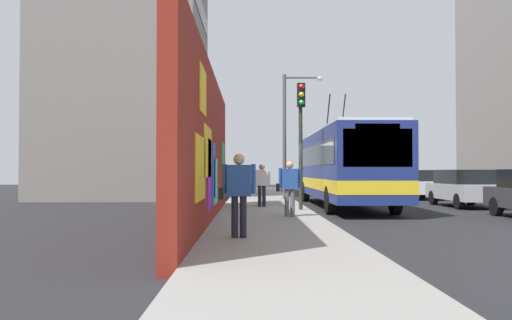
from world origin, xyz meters
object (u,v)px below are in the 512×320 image
(city_bus, at_px, (343,165))
(pedestrian_at_curb, at_px, (289,184))
(parked_car_champagne, at_px, (387,181))
(pedestrian_near_wall, at_px, (238,188))
(parked_car_white, at_px, (416,184))
(pedestrian_midblock, at_px, (262,182))
(traffic_light, at_px, (301,125))
(street_lamp, at_px, (289,126))
(parked_car_silver, at_px, (465,187))

(city_bus, xyz_separation_m, pedestrian_at_curb, (-6.31, 2.77, -0.67))
(parked_car_champagne, height_order, pedestrian_near_wall, pedestrian_near_wall)
(parked_car_white, relative_size, pedestrian_midblock, 2.67)
(traffic_light, xyz_separation_m, street_lamp, (7.01, -0.14, 0.56))
(street_lamp, bearing_deg, pedestrian_at_curb, 175.50)
(parked_car_silver, bearing_deg, parked_car_champagne, 0.00)
(parked_car_silver, xyz_separation_m, traffic_light, (-3.55, 7.35, 2.33))
(traffic_light, bearing_deg, parked_car_white, -36.61)
(parked_car_silver, bearing_deg, pedestrian_near_wall, 139.79)
(parked_car_silver, height_order, pedestrian_near_wall, pedestrian_near_wall)
(parked_car_champagne, height_order, pedestrian_at_curb, pedestrian_at_curb)
(pedestrian_midblock, bearing_deg, street_lamp, -15.57)
(parked_car_white, bearing_deg, city_bus, 140.20)
(city_bus, height_order, pedestrian_midblock, city_bus)
(street_lamp, bearing_deg, parked_car_champagne, -39.54)
(city_bus, distance_m, pedestrian_at_curb, 6.93)
(parked_car_champagne, relative_size, pedestrian_at_curb, 2.56)
(parked_car_white, height_order, traffic_light, traffic_light)
(pedestrian_midblock, distance_m, street_lamp, 6.17)
(pedestrian_at_curb, distance_m, pedestrian_midblock, 4.35)
(parked_car_white, distance_m, pedestrian_near_wall, 19.84)
(city_bus, xyz_separation_m, traffic_light, (-3.65, 2.15, 1.37))
(parked_car_champagne, xyz_separation_m, pedestrian_at_curb, (-18.41, 7.97, 0.29))
(parked_car_white, relative_size, parked_car_champagne, 1.03)
(parked_car_champagne, height_order, traffic_light, traffic_light)
(pedestrian_near_wall, relative_size, pedestrian_at_curb, 1.04)
(city_bus, relative_size, pedestrian_midblock, 7.32)
(city_bus, height_order, street_lamp, street_lamp)
(pedestrian_near_wall, bearing_deg, traffic_light, -15.17)
(pedestrian_midblock, bearing_deg, pedestrian_at_curb, -170.25)
(pedestrian_near_wall, bearing_deg, parked_car_white, -28.29)
(pedestrian_near_wall, distance_m, pedestrian_at_curb, 5.12)
(city_bus, distance_m, parked_car_silver, 5.29)
(street_lamp, bearing_deg, pedestrian_midblock, 164.43)
(pedestrian_near_wall, height_order, street_lamp, street_lamp)
(pedestrian_near_wall, distance_m, street_lamp, 14.98)
(parked_car_white, xyz_separation_m, traffic_light, (-9.89, 7.35, 2.33))
(pedestrian_near_wall, height_order, pedestrian_midblock, pedestrian_near_wall)
(pedestrian_at_curb, bearing_deg, traffic_light, -13.10)
(parked_car_silver, bearing_deg, city_bus, 88.86)
(pedestrian_near_wall, xyz_separation_m, traffic_light, (7.58, -2.05, 2.00))
(parked_car_white, bearing_deg, pedestrian_at_curb, 147.59)
(traffic_light, bearing_deg, pedestrian_midblock, 39.74)
(city_bus, distance_m, pedestrian_near_wall, 12.01)
(pedestrian_at_curb, bearing_deg, pedestrian_midblock, 9.75)
(pedestrian_midblock, distance_m, traffic_light, 2.96)
(pedestrian_near_wall, relative_size, pedestrian_midblock, 1.05)
(pedestrian_at_curb, bearing_deg, pedestrian_near_wall, 163.73)
(pedestrian_near_wall, relative_size, street_lamp, 0.28)
(city_bus, distance_m, pedestrian_midblock, 4.11)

